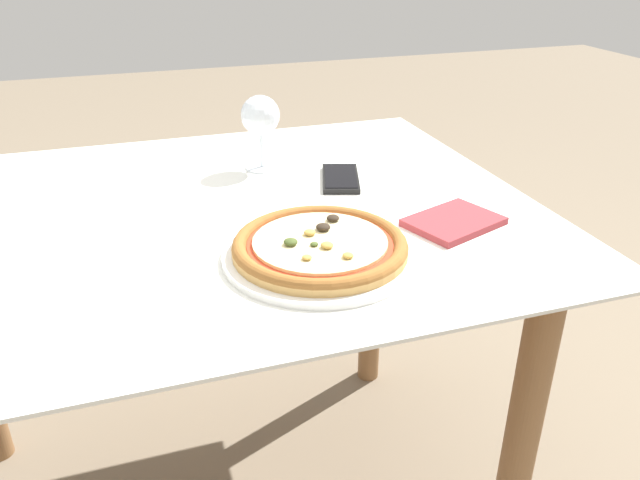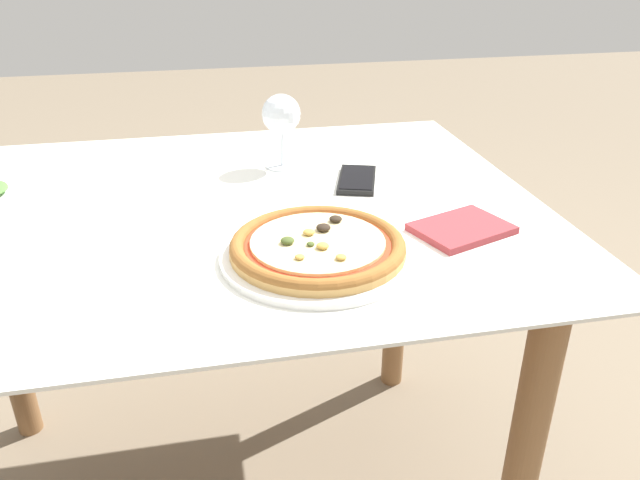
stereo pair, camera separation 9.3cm
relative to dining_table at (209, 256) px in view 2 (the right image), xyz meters
name	(u,v)px [view 2 (the right image)]	position (x,y,z in m)	size (l,w,h in m)	color
dining_table	(209,256)	(0.00, 0.00, 0.00)	(1.21, 0.90, 0.74)	brown
pizza_plate	(320,248)	(0.16, -0.22, 0.11)	(0.30, 0.30, 0.04)	white
wine_glass_far_left	(283,116)	(0.17, 0.19, 0.20)	(0.08, 0.08, 0.15)	silver
cell_phone	(359,179)	(0.30, 0.07, 0.10)	(0.11, 0.16, 0.01)	black
napkin_folded	(464,228)	(0.41, -0.18, 0.10)	(0.18, 0.15, 0.01)	#933338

